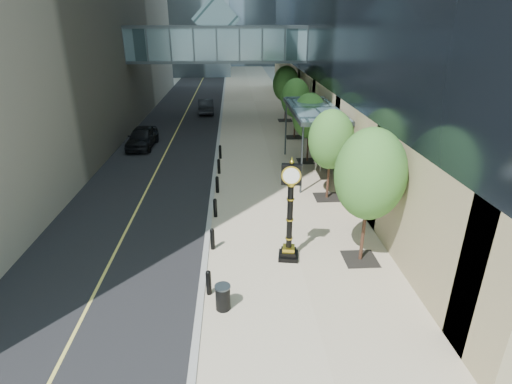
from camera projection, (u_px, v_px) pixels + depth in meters
ground at (285, 310)px, 14.08m from camera, size 320.00×320.00×0.00m
road at (191, 102)px, 50.43m from camera, size 8.00×180.00×0.02m
sidewalk at (254, 101)px, 50.84m from camera, size 8.00×180.00×0.06m
curb at (223, 102)px, 50.63m from camera, size 0.25×180.00×0.07m
skywalk at (217, 41)px, 36.60m from camera, size 17.00×4.20×5.80m
entrance_canopy at (314, 110)px, 25.46m from camera, size 3.00×8.00×4.38m
bollard_row at (216, 196)px, 22.00m from camera, size 0.20×16.20×0.90m
street_trees at (311, 114)px, 27.02m from camera, size 2.78×28.70×5.71m
street_clock at (290, 218)px, 16.34m from camera, size 0.95×0.95×4.42m
trash_bin at (223, 298)px, 13.90m from camera, size 0.66×0.66×0.90m
pedestrian at (319, 158)px, 26.72m from camera, size 0.75×0.58×1.83m
car_near at (142, 137)px, 32.01m from camera, size 2.08×4.87×1.64m
car_far at (206, 106)px, 44.12m from camera, size 1.99×4.81×1.55m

